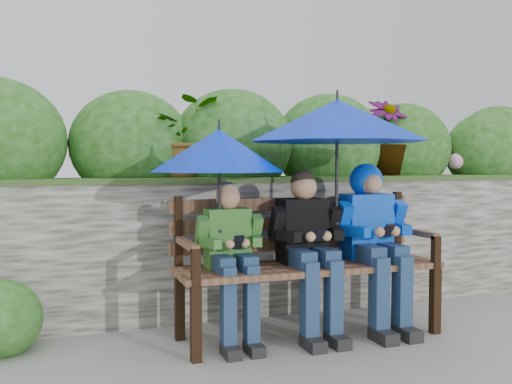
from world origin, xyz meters
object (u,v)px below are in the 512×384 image
object	(u,v)px
umbrella_right	(337,121)
boy_right	(373,231)
park_bench	(305,255)
umbrella_left	(219,151)
boy_left	(231,251)
boy_middle	(308,243)

from	to	relation	value
umbrella_right	boy_right	bearing A→B (deg)	-3.44
park_bench	boy_right	bearing A→B (deg)	-8.27
boy_right	umbrella_left	xyz separation A→B (m)	(-1.08, 0.02, 0.54)
boy_left	umbrella_left	xyz separation A→B (m)	(-0.07, 0.03, 0.63)
park_bench	umbrella_left	xyz separation A→B (m)	(-0.60, -0.04, 0.69)
boy_middle	umbrella_right	distance (m)	0.83
boy_middle	boy_right	size ratio (longest dim) A/B	0.96
park_bench	boy_right	distance (m)	0.51
boy_right	umbrella_right	size ratio (longest dim) A/B	0.95
boy_left	boy_right	bearing A→B (deg)	0.06
boy_right	umbrella_left	world-z (taller)	umbrella_left
boy_left	umbrella_left	world-z (taller)	umbrella_left
umbrella_left	umbrella_right	distance (m)	0.83
boy_left	boy_right	world-z (taller)	boy_right
park_bench	umbrella_right	xyz separation A→B (m)	(0.21, -0.05, 0.89)
boy_left	umbrella_right	distance (m)	1.11
park_bench	boy_middle	size ratio (longest dim) A/B	1.60
umbrella_left	umbrella_right	bearing A→B (deg)	-0.59
boy_middle	boy_left	bearing A→B (deg)	179.16
park_bench	boy_left	size ratio (longest dim) A/B	1.72
park_bench	boy_middle	xyz separation A→B (m)	(-0.01, -0.08, 0.09)
umbrella_right	umbrella_left	bearing A→B (deg)	179.41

